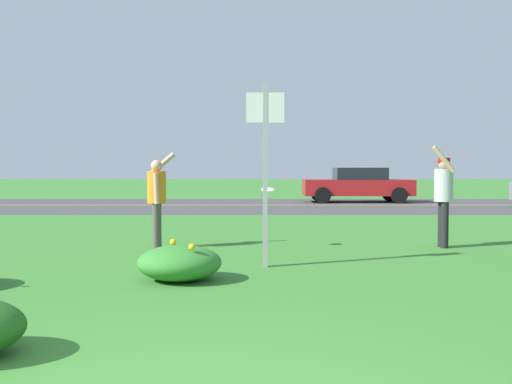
{
  "coord_description": "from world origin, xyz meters",
  "views": [
    {
      "loc": [
        0.45,
        -3.01,
        1.49
      ],
      "look_at": [
        0.5,
        9.14,
        0.99
      ],
      "focal_mm": 43.52,
      "sensor_mm": 36.0,
      "label": 1
    }
  ],
  "objects_px": {
    "person_catcher_red_cap_gray_shirt": "(441,192)",
    "frisbee_white": "(266,190)",
    "person_thrower_orange_shirt": "(155,195)",
    "sign_post_near_path": "(263,157)",
    "car_red_center_left": "(356,185)"
  },
  "relations": [
    {
      "from": "person_thrower_orange_shirt",
      "to": "sign_post_near_path",
      "type": "bearing_deg",
      "value": -47.43
    },
    {
      "from": "sign_post_near_path",
      "to": "frisbee_white",
      "type": "xyz_separation_m",
      "value": [
        0.08,
        2.11,
        -0.57
      ]
    },
    {
      "from": "sign_post_near_path",
      "to": "person_thrower_orange_shirt",
      "type": "relative_size",
      "value": 1.54
    },
    {
      "from": "sign_post_near_path",
      "to": "frisbee_white",
      "type": "relative_size",
      "value": 11.17
    },
    {
      "from": "person_thrower_orange_shirt",
      "to": "car_red_center_left",
      "type": "height_order",
      "value": "person_thrower_orange_shirt"
    },
    {
      "from": "person_catcher_red_cap_gray_shirt",
      "to": "frisbee_white",
      "type": "distance_m",
      "value": 3.24
    },
    {
      "from": "person_thrower_orange_shirt",
      "to": "frisbee_white",
      "type": "distance_m",
      "value": 2.03
    },
    {
      "from": "person_thrower_orange_shirt",
      "to": "frisbee_white",
      "type": "relative_size",
      "value": 7.26
    },
    {
      "from": "person_catcher_red_cap_gray_shirt",
      "to": "person_thrower_orange_shirt",
      "type": "bearing_deg",
      "value": -179.04
    },
    {
      "from": "sign_post_near_path",
      "to": "car_red_center_left",
      "type": "distance_m",
      "value": 17.29
    },
    {
      "from": "car_red_center_left",
      "to": "frisbee_white",
      "type": "bearing_deg",
      "value": -105.48
    },
    {
      "from": "sign_post_near_path",
      "to": "person_catcher_red_cap_gray_shirt",
      "type": "distance_m",
      "value": 4.03
    },
    {
      "from": "frisbee_white",
      "to": "car_red_center_left",
      "type": "relative_size",
      "value": 0.05
    },
    {
      "from": "person_catcher_red_cap_gray_shirt",
      "to": "frisbee_white",
      "type": "relative_size",
      "value": 7.75
    },
    {
      "from": "person_catcher_red_cap_gray_shirt",
      "to": "frisbee_white",
      "type": "bearing_deg",
      "value": -178.21
    }
  ]
}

